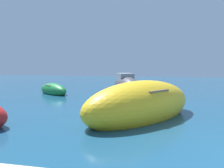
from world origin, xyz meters
name	(u,v)px	position (x,y,z in m)	size (l,w,h in m)	color
moored_boat_0	(142,105)	(-4.18, 3.85, 0.57)	(5.45, 6.29, 2.07)	gold
moored_boat_2	(53,90)	(-11.62, 10.40, 0.30)	(3.69, 3.24, 1.09)	#197233
moored_boat_5	(126,85)	(-6.23, 13.91, 0.51)	(3.74, 5.23, 1.91)	#3F3F47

